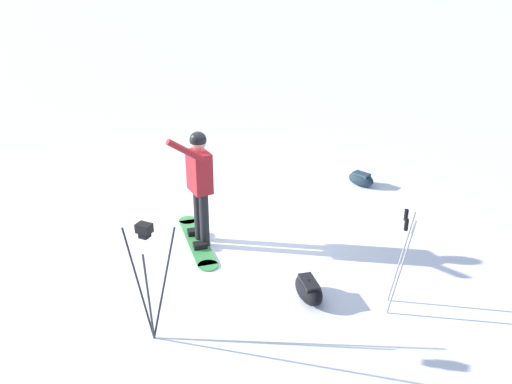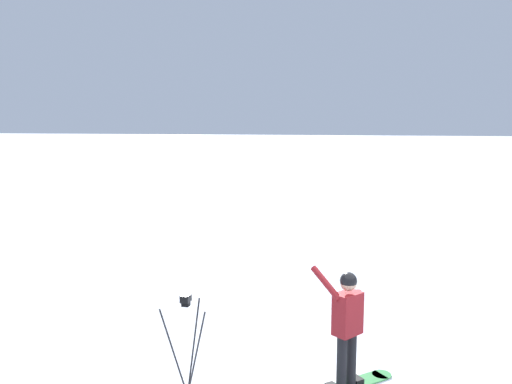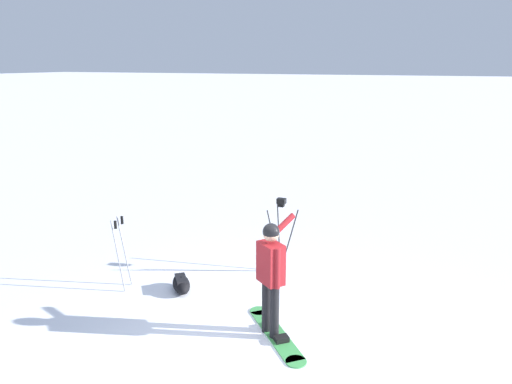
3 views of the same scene
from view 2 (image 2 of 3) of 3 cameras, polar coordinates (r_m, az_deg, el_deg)
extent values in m
cylinder|color=black|center=(7.81, 9.41, -18.30)|extent=(0.14, 0.14, 0.85)
cylinder|color=black|center=(7.97, 10.48, -17.78)|extent=(0.14, 0.14, 0.85)
cube|color=maroon|center=(7.60, 10.08, -13.07)|extent=(0.45, 0.48, 0.61)
sphere|color=tan|center=(7.46, 10.16, -9.85)|extent=(0.23, 0.23, 0.23)
sphere|color=black|center=(7.45, 10.17, -9.63)|extent=(0.24, 0.24, 0.24)
cylinder|color=maroon|center=(7.49, 7.73, -9.95)|extent=(0.50, 0.40, 0.42)
cylinder|color=maroon|center=(7.74, 11.16, -12.72)|extent=(0.09, 0.09, 0.61)
cylinder|color=#3F994C|center=(8.59, 13.70, -18.99)|extent=(0.29, 0.29, 0.02)
cube|color=black|center=(8.26, 10.99, -19.68)|extent=(0.24, 0.24, 0.08)
cylinder|color=#262628|center=(7.76, -6.91, -16.54)|extent=(0.10, 0.38, 1.33)
cylinder|color=#262628|center=(7.59, -9.06, -17.16)|extent=(0.34, 0.23, 1.33)
cylinder|color=#262628|center=(7.50, -6.63, -17.42)|extent=(0.36, 0.19, 1.33)
cube|color=black|center=(7.36, -7.75, -12.13)|extent=(0.10, 0.10, 0.06)
cube|color=black|center=(7.33, -7.76, -11.55)|extent=(0.12, 0.16, 0.10)
camera|label=1|loc=(7.38, -52.34, 7.50)|focal=39.42mm
camera|label=3|loc=(11.00, 44.23, 6.15)|focal=33.66mm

